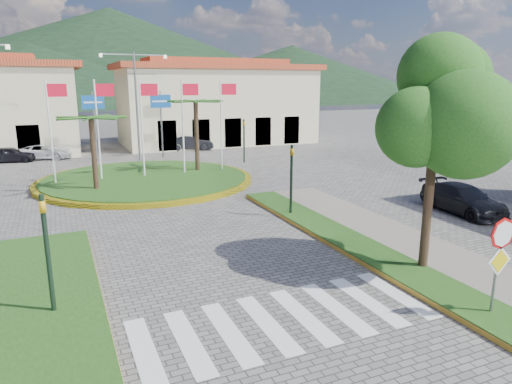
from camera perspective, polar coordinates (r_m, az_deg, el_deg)
name	(u,v)px	position (r m, az deg, el deg)	size (l,w,h in m)	color
verge_right	(487,315)	(13.25, 26.95, -13.54)	(1.60, 28.00, 0.18)	#214513
crosswalk	(282,320)	(11.87, 3.21, -15.68)	(8.00, 3.00, 0.01)	silver
roundabout_island	(146,179)	(28.19, -13.54, 1.60)	(12.70, 12.70, 6.00)	yellow
stop_sign	(500,251)	(12.67, 28.18, -6.56)	(0.80, 0.11, 2.65)	slate
deciduous_tree	(437,104)	(14.48, 21.70, 10.13)	(3.60, 3.60, 6.80)	black
traffic_light_left	(47,244)	(12.34, -24.70, -5.95)	(0.15, 0.18, 3.20)	black
traffic_light_right	(291,174)	(19.92, 4.44, 2.30)	(0.15, 0.18, 3.20)	black
traffic_light_far	(244,136)	(33.94, -1.51, 6.96)	(0.18, 0.15, 3.20)	black
direction_sign_west	(94,114)	(36.36, -19.60, 9.14)	(1.60, 0.14, 5.20)	slate
direction_sign_east	(161,113)	(37.07, -11.79, 9.70)	(1.60, 0.14, 5.20)	slate
street_lamp_centre	(136,101)	(35.71, -14.72, 10.96)	(4.80, 0.16, 8.00)	slate
building_right	(216,103)	(45.70, -4.97, 11.05)	(19.08, 9.54, 8.05)	beige
hill_far_mid	(112,55)	(166.65, -17.59, 16.03)	(180.00, 180.00, 30.00)	black
hill_far_east	(292,73)	(158.93, 4.48, 14.58)	(120.00, 120.00, 18.00)	black
hill_near_back	(27,74)	(135.34, -26.68, 13.01)	(110.00, 110.00, 16.00)	black
white_van	(44,152)	(39.29, -25.01, 4.59)	(1.92, 4.16, 1.16)	silver
car_dark_a	(10,154)	(38.82, -28.37, 4.16)	(1.39, 3.46, 1.18)	black
car_dark_b	(190,143)	(40.93, -8.20, 6.12)	(1.38, 3.96, 1.31)	black
car_side_right	(463,199)	(22.83, 24.44, -0.79)	(1.79, 4.40, 1.28)	black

